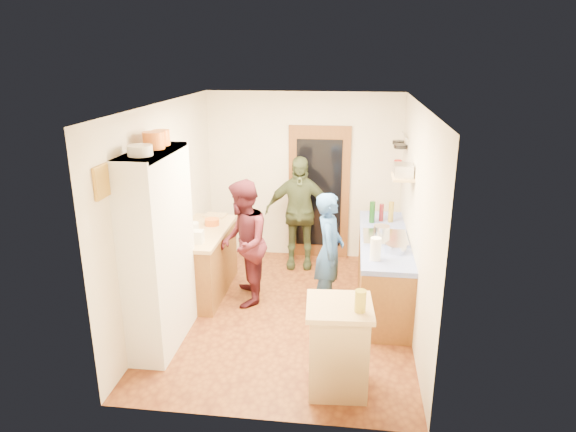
% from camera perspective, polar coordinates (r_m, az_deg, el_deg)
% --- Properties ---
extents(floor, '(3.00, 4.00, 0.02)m').
position_cam_1_polar(floor, '(6.64, -0.12, -10.76)').
color(floor, brown).
rests_on(floor, ground).
extents(ceiling, '(3.00, 4.00, 0.02)m').
position_cam_1_polar(ceiling, '(5.85, -0.13, 12.38)').
color(ceiling, silver).
rests_on(ceiling, ground).
extents(wall_back, '(3.00, 0.02, 2.60)m').
position_cam_1_polar(wall_back, '(8.04, 1.72, 4.42)').
color(wall_back, silver).
rests_on(wall_back, ground).
extents(wall_front, '(3.00, 0.02, 2.60)m').
position_cam_1_polar(wall_front, '(4.27, -3.62, -8.14)').
color(wall_front, silver).
rests_on(wall_front, ground).
extents(wall_left, '(0.02, 4.00, 2.60)m').
position_cam_1_polar(wall_left, '(6.48, -13.49, 0.59)').
color(wall_left, silver).
rests_on(wall_left, ground).
extents(wall_right, '(0.02, 4.00, 2.60)m').
position_cam_1_polar(wall_right, '(6.12, 14.04, -0.48)').
color(wall_right, silver).
rests_on(wall_right, ground).
extents(door_frame, '(0.95, 0.06, 2.10)m').
position_cam_1_polar(door_frame, '(8.05, 3.45, 2.56)').
color(door_frame, brown).
rests_on(door_frame, ground).
extents(door_glass, '(0.70, 0.02, 1.70)m').
position_cam_1_polar(door_glass, '(8.01, 3.43, 2.50)').
color(door_glass, black).
rests_on(door_glass, door_frame).
extents(hutch_body, '(0.40, 1.20, 2.20)m').
position_cam_1_polar(hutch_body, '(5.77, -14.12, -3.74)').
color(hutch_body, white).
rests_on(hutch_body, ground).
extents(hutch_top_shelf, '(0.40, 1.14, 0.04)m').
position_cam_1_polar(hutch_top_shelf, '(5.47, -14.98, 6.84)').
color(hutch_top_shelf, white).
rests_on(hutch_top_shelf, hutch_body).
extents(plate_stack, '(0.24, 0.24, 0.10)m').
position_cam_1_polar(plate_stack, '(5.21, -16.13, 7.02)').
color(plate_stack, white).
rests_on(plate_stack, hutch_top_shelf).
extents(orange_pot_a, '(0.22, 0.22, 0.18)m').
position_cam_1_polar(orange_pot_a, '(5.54, -14.70, 8.14)').
color(orange_pot_a, orange).
rests_on(orange_pot_a, hutch_top_shelf).
extents(orange_pot_b, '(0.19, 0.19, 0.16)m').
position_cam_1_polar(orange_pot_b, '(5.74, -13.91, 8.46)').
color(orange_pot_b, orange).
rests_on(orange_pot_b, hutch_top_shelf).
extents(left_counter_base, '(0.60, 1.40, 0.85)m').
position_cam_1_polar(left_counter_base, '(7.08, -9.36, -5.20)').
color(left_counter_base, brown).
rests_on(left_counter_base, ground).
extents(left_counter_top, '(0.64, 1.44, 0.05)m').
position_cam_1_polar(left_counter_top, '(6.92, -9.55, -1.77)').
color(left_counter_top, tan).
rests_on(left_counter_top, left_counter_base).
extents(toaster, '(0.22, 0.15, 0.16)m').
position_cam_1_polar(toaster, '(6.45, -10.32, -2.27)').
color(toaster, white).
rests_on(toaster, left_counter_top).
extents(kettle, '(0.16, 0.16, 0.17)m').
position_cam_1_polar(kettle, '(6.70, -10.52, -1.45)').
color(kettle, white).
rests_on(kettle, left_counter_top).
extents(orange_bowl, '(0.25, 0.25, 0.09)m').
position_cam_1_polar(orange_bowl, '(7.08, -8.44, -0.66)').
color(orange_bowl, orange).
rests_on(orange_bowl, left_counter_top).
extents(chopping_board, '(0.32, 0.25, 0.02)m').
position_cam_1_polar(chopping_board, '(7.46, -8.08, 0.08)').
color(chopping_board, tan).
rests_on(chopping_board, left_counter_top).
extents(right_counter_base, '(0.60, 2.20, 0.84)m').
position_cam_1_polar(right_counter_base, '(6.87, 10.47, -6.05)').
color(right_counter_base, brown).
rests_on(right_counter_base, ground).
extents(right_counter_top, '(0.62, 2.22, 0.06)m').
position_cam_1_polar(right_counter_top, '(6.70, 10.68, -2.53)').
color(right_counter_top, '#021FB9').
rests_on(right_counter_top, right_counter_base).
extents(hob, '(0.55, 0.58, 0.04)m').
position_cam_1_polar(hob, '(6.60, 10.74, -2.37)').
color(hob, silver).
rests_on(hob, right_counter_top).
extents(pot_on_hob, '(0.20, 0.20, 0.13)m').
position_cam_1_polar(pot_on_hob, '(6.58, 10.35, -1.64)').
color(pot_on_hob, silver).
rests_on(pot_on_hob, hob).
extents(bottle_a, '(0.09, 0.09, 0.30)m').
position_cam_1_polar(bottle_a, '(7.17, 9.34, 0.44)').
color(bottle_a, '#143F14').
rests_on(bottle_a, right_counter_top).
extents(bottle_b, '(0.08, 0.08, 0.25)m').
position_cam_1_polar(bottle_b, '(7.26, 10.33, 0.38)').
color(bottle_b, '#591419').
rests_on(bottle_b, right_counter_top).
extents(bottle_c, '(0.07, 0.07, 0.29)m').
position_cam_1_polar(bottle_c, '(7.24, 11.38, 0.44)').
color(bottle_c, olive).
rests_on(bottle_c, right_counter_top).
extents(paper_towel, '(0.13, 0.13, 0.27)m').
position_cam_1_polar(paper_towel, '(5.90, 9.70, -3.63)').
color(paper_towel, white).
rests_on(paper_towel, right_counter_top).
extents(mixing_bowl, '(0.27, 0.27, 0.10)m').
position_cam_1_polar(mixing_bowl, '(6.21, 11.88, -3.48)').
color(mixing_bowl, silver).
rests_on(mixing_bowl, right_counter_top).
extents(island_base, '(0.58, 0.58, 0.86)m').
position_cam_1_polar(island_base, '(5.13, 5.59, -14.51)').
color(island_base, tan).
rests_on(island_base, ground).
extents(island_top, '(0.66, 0.66, 0.05)m').
position_cam_1_polar(island_top, '(4.90, 5.75, -10.01)').
color(island_top, tan).
rests_on(island_top, island_base).
extents(cutting_board, '(0.37, 0.30, 0.02)m').
position_cam_1_polar(cutting_board, '(4.94, 5.14, -9.63)').
color(cutting_board, white).
rests_on(cutting_board, island_top).
extents(oil_jar, '(0.11, 0.11, 0.21)m').
position_cam_1_polar(oil_jar, '(4.75, 8.04, -9.33)').
color(oil_jar, '#AD9E2D').
rests_on(oil_jar, island_top).
extents(pan_rail, '(0.02, 0.65, 0.02)m').
position_cam_1_polar(pan_rail, '(7.42, 12.82, 8.75)').
color(pan_rail, silver).
rests_on(pan_rail, wall_right).
extents(pan_hang_a, '(0.18, 0.18, 0.05)m').
position_cam_1_polar(pan_hang_a, '(7.26, 12.40, 7.55)').
color(pan_hang_a, black).
rests_on(pan_hang_a, pan_rail).
extents(pan_hang_b, '(0.16, 0.16, 0.05)m').
position_cam_1_polar(pan_hang_b, '(7.46, 12.27, 7.67)').
color(pan_hang_b, black).
rests_on(pan_hang_b, pan_rail).
extents(pan_hang_c, '(0.17, 0.17, 0.05)m').
position_cam_1_polar(pan_hang_c, '(7.66, 12.16, 8.01)').
color(pan_hang_c, black).
rests_on(pan_hang_c, pan_rail).
extents(wall_shelf, '(0.26, 0.42, 0.03)m').
position_cam_1_polar(wall_shelf, '(6.43, 12.64, 4.21)').
color(wall_shelf, tan).
rests_on(wall_shelf, wall_right).
extents(radio, '(0.22, 0.30, 0.15)m').
position_cam_1_polar(radio, '(6.41, 12.70, 5.00)').
color(radio, silver).
rests_on(radio, wall_shelf).
extents(ext_bracket, '(0.06, 0.10, 0.04)m').
position_cam_1_polar(ext_bracket, '(7.70, 12.48, 4.55)').
color(ext_bracket, black).
rests_on(ext_bracket, wall_right).
extents(fire_extinguisher, '(0.11, 0.11, 0.32)m').
position_cam_1_polar(fire_extinguisher, '(7.69, 12.06, 4.93)').
color(fire_extinguisher, red).
rests_on(fire_extinguisher, wall_right).
extents(picture_frame, '(0.03, 0.25, 0.30)m').
position_cam_1_polar(picture_frame, '(4.91, -20.03, 3.58)').
color(picture_frame, gold).
rests_on(picture_frame, wall_left).
extents(person_hob, '(0.38, 0.56, 1.52)m').
position_cam_1_polar(person_hob, '(6.49, 4.85, -3.99)').
color(person_hob, '#2A559C').
rests_on(person_hob, ground).
extents(person_left, '(0.75, 0.89, 1.65)m').
position_cam_1_polar(person_left, '(6.64, -4.75, -2.91)').
color(person_left, '#42151E').
rests_on(person_left, ground).
extents(person_back, '(1.03, 0.48, 1.72)m').
position_cam_1_polar(person_back, '(7.69, 1.28, 0.38)').
color(person_back, '#374127').
rests_on(person_back, ground).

